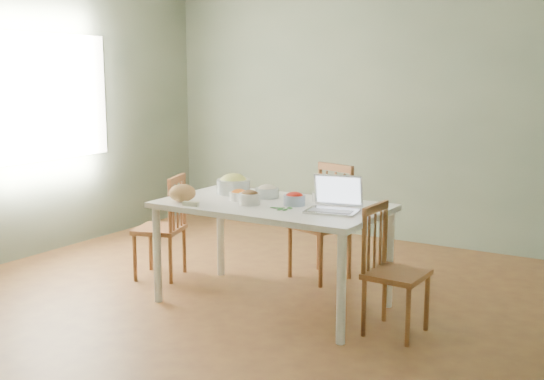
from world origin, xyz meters
The scene contains 19 objects.
floor centered at (0.00, 0.00, 0.00)m, with size 5.00×5.00×0.00m, color brown.
wall_back centered at (0.00, 2.50, 1.35)m, with size 5.00×0.00×2.70m, color gray.
wall_left centered at (-2.50, 0.00, 1.35)m, with size 0.00×5.00×2.70m, color gray.
window_left centered at (-2.48, 0.30, 1.50)m, with size 0.04×1.60×1.20m, color white.
dining_table centered at (0.18, 0.13, 0.39)m, with size 1.66×0.94×0.78m, color white, non-canonical shape.
chair_far centered at (0.18, 0.90, 0.48)m, with size 0.43×0.41×0.97m, color brown, non-canonical shape.
chair_left centered at (-1.01, 0.22, 0.44)m, with size 0.39×0.37×0.88m, color brown, non-canonical shape.
chair_right centered at (1.18, 0.07, 0.43)m, with size 0.38×0.37×0.87m, color brown, non-canonical shape.
bread_boule centered at (-0.43, -0.16, 0.84)m, with size 0.20×0.20×0.13m, color tan.
butter_stick centered at (-0.27, -0.27, 0.80)m, with size 0.12×0.03×0.03m, color beige.
bowl_squash centered at (-0.30, 0.32, 0.86)m, with size 0.27×0.27×0.15m, color #E5DE73, non-canonical shape.
bowl_carrot centered at (-0.10, 0.11, 0.82)m, with size 0.15×0.15×0.08m, color orange, non-canonical shape.
bowl_onion centered at (0.02, 0.31, 0.83)m, with size 0.18×0.18×0.10m, color beige, non-canonical shape.
bowl_mushroom centered at (0.06, 0.01, 0.83)m, with size 0.16×0.16×0.10m, color black, non-canonical shape.
bowl_redpep centered at (0.35, 0.15, 0.83)m, with size 0.16×0.16×0.09m, color #B01200, non-canonical shape.
bowl_broccoli centered at (0.45, 0.39, 0.82)m, with size 0.14×0.14×0.09m, color #143615, non-canonical shape.
flatbread centered at (0.52, 0.48, 0.79)m, with size 0.20×0.20×0.02m, color beige.
basil_bunch centered at (0.33, -0.01, 0.79)m, with size 0.18×0.18×0.02m, color #194A1D, non-canonical shape.
laptop centered at (0.70, 0.08, 0.90)m, with size 0.35×0.30×0.24m, color silver, non-canonical shape.
Camera 1 is at (2.72, -4.01, 1.74)m, focal length 44.25 mm.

